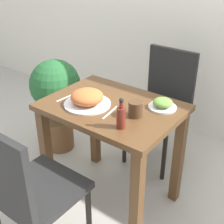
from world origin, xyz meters
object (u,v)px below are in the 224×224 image
object	(u,v)px
side_plate	(163,104)
sauce_bottle	(121,117)
drink_cup	(135,109)
food_plate	(87,98)
chair_far	(163,101)
potted_plant_left	(56,94)
chair_near	(27,188)

from	to	relation	value
side_plate	sauce_bottle	world-z (taller)	sauce_bottle
drink_cup	food_plate	bearing A→B (deg)	-168.98
side_plate	drink_cup	xyz separation A→B (m)	(-0.08, -0.18, 0.02)
food_plate	sauce_bottle	bearing A→B (deg)	-16.24
sauce_bottle	food_plate	bearing A→B (deg)	163.76
sauce_bottle	chair_far	bearing A→B (deg)	102.41
food_plate	side_plate	bearing A→B (deg)	31.79
food_plate	sauce_bottle	size ratio (longest dim) A/B	1.63
sauce_bottle	drink_cup	bearing A→B (deg)	93.28
food_plate	sauce_bottle	world-z (taller)	sauce_bottle
chair_far	potted_plant_left	bearing A→B (deg)	-150.92
side_plate	sauce_bottle	distance (m)	0.34
food_plate	drink_cup	distance (m)	0.32
sauce_bottle	potted_plant_left	world-z (taller)	sauce_bottle
chair_far	potted_plant_left	distance (m)	0.87
food_plate	drink_cup	bearing A→B (deg)	11.02
drink_cup	potted_plant_left	world-z (taller)	drink_cup
chair_far	potted_plant_left	world-z (taller)	chair_far
food_plate	side_plate	distance (m)	0.46
chair_near	drink_cup	distance (m)	0.72
side_plate	drink_cup	distance (m)	0.20
potted_plant_left	food_plate	bearing A→B (deg)	-26.60
drink_cup	sauce_bottle	distance (m)	0.16
side_plate	food_plate	bearing A→B (deg)	-148.21
chair_near	drink_cup	size ratio (longest dim) A/B	10.11
chair_far	sauce_bottle	size ratio (longest dim) A/B	5.19
chair_near	food_plate	distance (m)	0.63
chair_near	food_plate	world-z (taller)	chair_near
food_plate	sauce_bottle	distance (m)	0.33
chair_far	food_plate	size ratio (longest dim) A/B	3.19
chair_far	chair_near	bearing A→B (deg)	-92.92
side_plate	drink_cup	bearing A→B (deg)	-113.11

